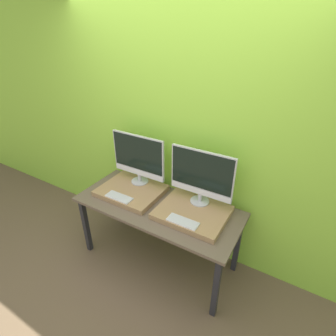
# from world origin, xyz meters

# --- Properties ---
(ground_plane) EXTENTS (12.00, 12.00, 0.00)m
(ground_plane) POSITION_xyz_m (0.00, 0.00, 0.00)
(ground_plane) COLOR brown
(wall_back) EXTENTS (8.00, 0.04, 2.60)m
(wall_back) POSITION_xyz_m (0.00, 0.76, 1.30)
(wall_back) COLOR #8CC638
(wall_back) RESTS_ON ground_plane
(workbench) EXTENTS (1.63, 0.69, 0.73)m
(workbench) POSITION_xyz_m (0.00, 0.35, 0.65)
(workbench) COLOR brown
(workbench) RESTS_ON ground_plane
(wooden_riser_left) EXTENTS (0.63, 0.51, 0.05)m
(wooden_riser_left) POSITION_xyz_m (-0.36, 0.39, 0.76)
(wooden_riser_left) COLOR #99754C
(wooden_riser_left) RESTS_ON workbench
(monitor_left) EXTENTS (0.61, 0.18, 0.54)m
(monitor_left) POSITION_xyz_m (-0.36, 0.55, 1.08)
(monitor_left) COLOR #B2B2B7
(monitor_left) RESTS_ON wooden_riser_left
(keyboard_left) EXTENTS (0.28, 0.11, 0.01)m
(keyboard_left) POSITION_xyz_m (-0.36, 0.20, 0.79)
(keyboard_left) COLOR silver
(keyboard_left) RESTS_ON wooden_riser_left
(wooden_riser_right) EXTENTS (0.63, 0.51, 0.05)m
(wooden_riser_right) POSITION_xyz_m (0.36, 0.39, 0.76)
(wooden_riser_right) COLOR #99754C
(wooden_riser_right) RESTS_ON workbench
(monitor_right) EXTENTS (0.61, 0.18, 0.54)m
(monitor_right) POSITION_xyz_m (0.36, 0.55, 1.08)
(monitor_right) COLOR #B2B2B7
(monitor_right) RESTS_ON wooden_riser_right
(keyboard_right) EXTENTS (0.28, 0.11, 0.01)m
(keyboard_right) POSITION_xyz_m (0.36, 0.20, 0.79)
(keyboard_right) COLOR silver
(keyboard_right) RESTS_ON wooden_riser_right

